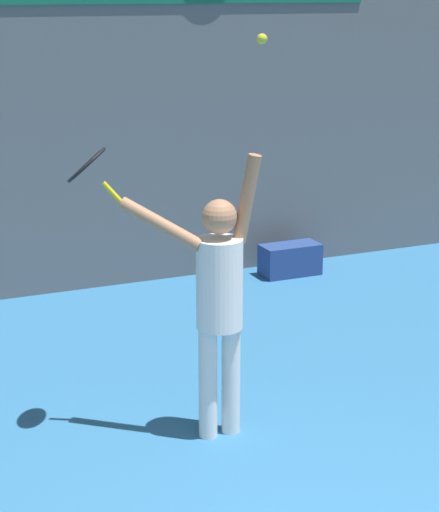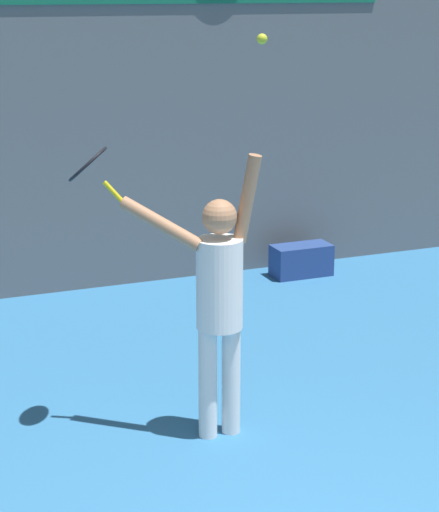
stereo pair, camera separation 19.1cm
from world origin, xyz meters
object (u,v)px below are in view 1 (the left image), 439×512
(tennis_racket, at_px, (88,167))
(tennis_ball, at_px, (262,39))
(tennis_player, at_px, (218,294))
(equipment_bag, at_px, (290,260))

(tennis_racket, height_order, tennis_ball, tennis_ball)
(tennis_ball, bearing_deg, tennis_player, 156.46)
(equipment_bag, bearing_deg, tennis_racket, -137.71)
(tennis_ball, height_order, equipment_bag, tennis_ball)
(tennis_player, relative_size, tennis_ball, 29.83)
(tennis_ball, bearing_deg, equipment_bag, 58.65)
(equipment_bag, bearing_deg, tennis_ball, -121.35)
(tennis_player, bearing_deg, tennis_ball, -23.54)
(tennis_racket, distance_m, tennis_ball, 1.41)
(tennis_ball, distance_m, equipment_bag, 4.60)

